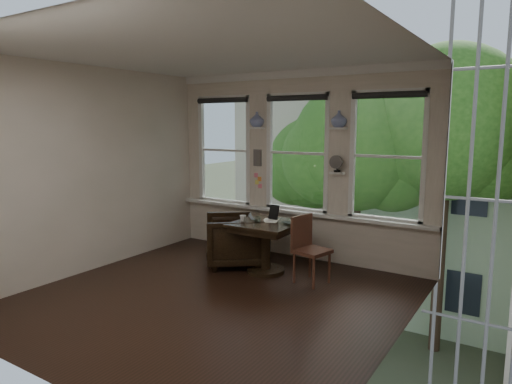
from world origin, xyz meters
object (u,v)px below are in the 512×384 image
Objects in this scene: armchair_left at (234,240)px; side_chair_right at (312,250)px; laptop at (289,224)px; mug at (243,218)px; table at (266,247)px.

side_chair_right is (1.37, -0.09, 0.07)m from armchair_left.
mug is at bearing -150.99° from laptop.
mug is (-0.32, -0.12, 0.42)m from table.
table is at bearing -158.87° from laptop.
armchair_left is 0.94× the size of side_chair_right.
mug reaches higher than laptop.
armchair_left is 1.03m from laptop.
table is 0.78m from side_chair_right.
table is 0.60m from armchair_left.
mug is (0.27, -0.15, 0.40)m from armchair_left.
mug is at bearing 22.47° from armchair_left.
side_chair_right is 0.51m from laptop.
side_chair_right is at bearing -4.04° from table.
mug is at bearing -160.11° from table.
side_chair_right reaches higher than table.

